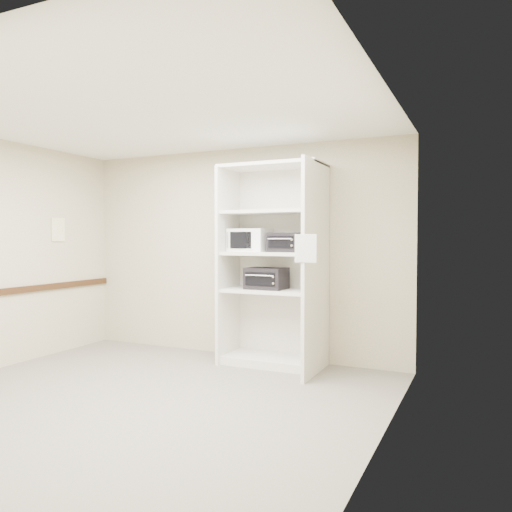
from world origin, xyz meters
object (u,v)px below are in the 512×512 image
at_px(toaster_oven_upper, 287,242).
at_px(toaster_oven_lower, 266,278).
at_px(microwave, 250,240).
at_px(shelving_unit, 276,272).

distance_m(toaster_oven_upper, toaster_oven_lower, 0.51).
relative_size(toaster_oven_upper, toaster_oven_lower, 0.86).
xyz_separation_m(microwave, toaster_oven_upper, (0.51, -0.05, -0.03)).
distance_m(microwave, toaster_oven_lower, 0.53).
height_order(microwave, toaster_oven_upper, microwave).
bearing_deg(microwave, shelving_unit, -5.02).
relative_size(microwave, toaster_oven_lower, 1.02).
relative_size(shelving_unit, toaster_oven_lower, 5.23).
height_order(toaster_oven_upper, toaster_oven_lower, toaster_oven_upper).
bearing_deg(toaster_oven_upper, toaster_oven_lower, -167.09).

